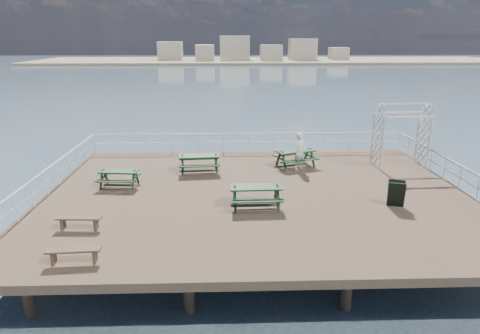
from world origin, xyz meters
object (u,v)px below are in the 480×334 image
Objects in this scene: picnic_table_a at (119,175)px; person at (300,151)px; picnic_table_c at (296,155)px; picnic_table_d at (256,192)px; trellis_arbor at (401,139)px; picnic_table_b at (199,160)px; flat_bench_near at (79,220)px; flat_bench_far at (74,252)px.

person reaches higher than picnic_table_a.
picnic_table_d reaches higher than picnic_table_c.
person is (-5.22, -0.42, -0.51)m from trellis_arbor.
picnic_table_b is 1.34× the size of flat_bench_near.
trellis_arbor reaches higher than picnic_table_c.
flat_bench_far reaches higher than flat_bench_near.
picnic_table_d reaches higher than flat_bench_far.
picnic_table_a is at bearing 88.48° from flat_bench_near.
trellis_arbor is at bearing -0.47° from picnic_table_b.
picnic_table_a reaches higher than flat_bench_near.
picnic_table_c is at bearing 23.87° from picnic_table_a.
picnic_table_b is 5.01m from person.
person is (8.43, 2.27, 0.40)m from picnic_table_a.
picnic_table_a is 4.43m from flat_bench_near.
picnic_table_c is (4.89, 0.82, -0.01)m from picnic_table_b.
person is (8.78, 6.68, 0.60)m from flat_bench_near.
flat_bench_near is (-6.26, -1.80, -0.29)m from picnic_table_d.
picnic_table_b is 9.34m from flat_bench_far.
flat_bench_far is at bearing -149.31° from picnic_table_c.
flat_bench_near is at bearing -155.16° from trellis_arbor.
picnic_table_c reaches higher than flat_bench_far.
picnic_table_b is 5.24m from picnic_table_d.
flat_bench_far is (-5.65, -4.16, -0.28)m from picnic_table_d.
picnic_table_d is 7.02m from flat_bench_far.
picnic_table_a is 8.74m from person.
flat_bench_near is 0.97× the size of flat_bench_far.
flat_bench_far is at bearing -82.72° from picnic_table_a.
person reaches higher than picnic_table_c.
picnic_table_a is at bearing 158.49° from person.
person is at bearing 40.31° from flat_bench_near.
picnic_table_b reaches higher than flat_bench_near.
picnic_table_c reaches higher than picnic_table_a.
trellis_arbor is at bearing 32.48° from picnic_table_d.
picnic_table_c is (8.33, 2.83, 0.08)m from picnic_table_a.
picnic_table_c is 1.26× the size of person.
picnic_table_d is at bearing 19.07° from flat_bench_near.
picnic_table_a is at bearing -170.89° from trellis_arbor.
picnic_table_d is (-2.42, -5.44, 0.01)m from picnic_table_c.
picnic_table_c is 1.16× the size of picnic_table_d.
picnic_table_b is 10.27m from trellis_arbor.
flat_bench_near is at bearing -165.94° from picnic_table_d.
flat_bench_far is (0.26, -6.77, -0.19)m from picnic_table_a.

